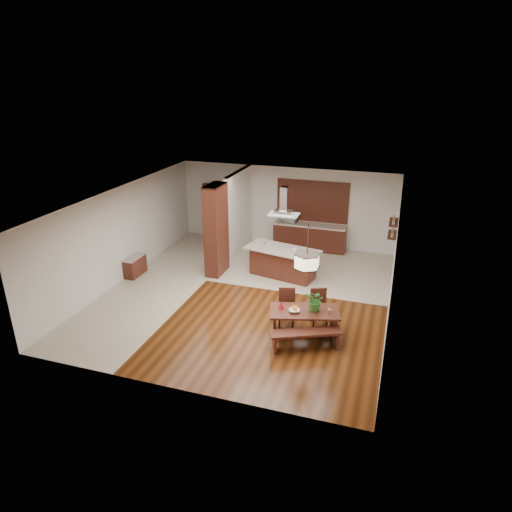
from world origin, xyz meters
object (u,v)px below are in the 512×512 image
(microwave, at_px, (290,218))
(foliage_plant, at_px, (316,301))
(kitchen_island, at_px, (283,262))
(range_hood, at_px, (284,201))
(hallway_console, at_px, (135,266))
(fruit_bowl, at_px, (294,311))
(dining_chair_left, at_px, (287,308))
(dining_table, at_px, (304,317))
(dining_bench, at_px, (305,340))
(pendant_lantern, at_px, (307,251))
(dining_chair_right, at_px, (319,308))
(island_cup, at_px, (295,250))

(microwave, bearing_deg, foliage_plant, -59.26)
(kitchen_island, relative_size, range_hood, 2.73)
(hallway_console, relative_size, fruit_bowl, 3.34)
(hallway_console, bearing_deg, kitchen_island, 16.87)
(kitchen_island, distance_m, range_hood, 1.98)
(dining_chair_left, bearing_deg, dining_table, -48.20)
(dining_bench, height_order, foliage_plant, foliage_plant)
(microwave, bearing_deg, dining_chair_left, -65.72)
(pendant_lantern, bearing_deg, fruit_bowl, -147.07)
(hallway_console, relative_size, dining_table, 0.48)
(dining_bench, height_order, pendant_lantern, pendant_lantern)
(dining_chair_left, height_order, microwave, microwave)
(dining_table, xyz_separation_m, range_hood, (-1.40, 3.23, 1.96))
(kitchen_island, height_order, microwave, microwave)
(dining_table, relative_size, foliage_plant, 3.44)
(dining_table, distance_m, pendant_lantern, 1.74)
(dining_chair_left, height_order, kitchen_island, dining_chair_left)
(dining_bench, relative_size, fruit_bowl, 6.34)
(pendant_lantern, distance_m, range_hood, 3.53)
(dining_table, height_order, range_hood, range_hood)
(dining_chair_right, relative_size, foliage_plant, 1.81)
(pendant_lantern, xyz_separation_m, fruit_bowl, (-0.22, -0.15, -1.52))
(island_cup, bearing_deg, dining_chair_right, -63.30)
(foliage_plant, distance_m, range_hood, 3.86)
(range_hood, bearing_deg, kitchen_island, -90.00)
(dining_chair_left, relative_size, foliage_plant, 1.80)
(island_cup, bearing_deg, pendant_lantern, -72.20)
(microwave, bearing_deg, range_hood, -69.54)
(pendant_lantern, xyz_separation_m, microwave, (-1.84, 5.88, -1.15))
(dining_chair_left, bearing_deg, dining_bench, -66.94)
(dining_bench, relative_size, island_cup, 12.33)
(dining_chair_left, xyz_separation_m, foliage_plant, (0.78, -0.29, 0.48))
(hallway_console, height_order, range_hood, range_hood)
(pendant_lantern, bearing_deg, island_cup, 107.80)
(dining_table, height_order, kitchen_island, kitchen_island)
(foliage_plant, height_order, range_hood, range_hood)
(dining_bench, xyz_separation_m, microwave, (-2.00, 6.46, 0.86))
(pendant_lantern, bearing_deg, dining_table, 0.00)
(hallway_console, height_order, kitchen_island, kitchen_island)
(pendant_lantern, xyz_separation_m, island_cup, (-0.99, 3.09, -1.24))
(dining_bench, relative_size, pendant_lantern, 1.28)
(dining_bench, xyz_separation_m, range_hood, (-1.56, 3.81, 2.23))
(foliage_plant, height_order, microwave, microwave)
(fruit_bowl, height_order, kitchen_island, kitchen_island)
(dining_chair_left, xyz_separation_m, island_cup, (-0.45, 2.72, 0.52))
(range_hood, relative_size, microwave, 1.75)
(dining_chair_right, bearing_deg, dining_chair_left, 173.59)
(fruit_bowl, distance_m, range_hood, 3.98)
(dining_chair_right, relative_size, pendant_lantern, 0.73)
(pendant_lantern, distance_m, microwave, 6.27)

